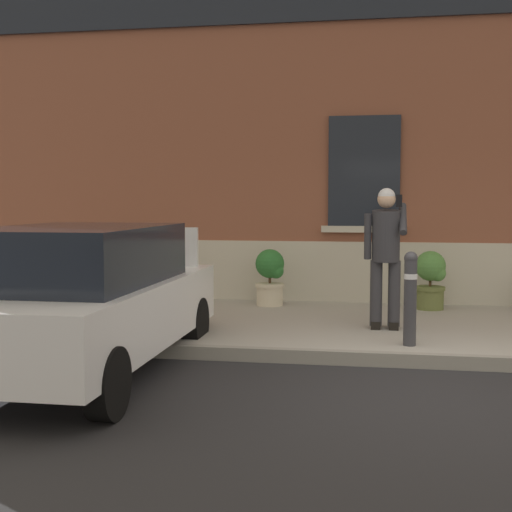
% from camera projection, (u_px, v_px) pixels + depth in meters
% --- Properties ---
extents(ground_plane, '(80.00, 80.00, 0.00)m').
position_uv_depth(ground_plane, '(435.00, 392.00, 6.45)').
color(ground_plane, '#232326').
extents(sidewalk, '(24.00, 3.60, 0.15)m').
position_uv_depth(sidewalk, '(418.00, 329.00, 9.19)').
color(sidewalk, '#99968E').
rests_on(sidewalk, ground).
extents(curb_edge, '(24.00, 0.12, 0.15)m').
position_uv_depth(curb_edge, '(428.00, 361.00, 7.37)').
color(curb_edge, gray).
rests_on(curb_edge, ground).
extents(building_facade, '(24.00, 1.52, 7.50)m').
position_uv_depth(building_facade, '(414.00, 77.00, 11.34)').
color(building_facade, brown).
rests_on(building_facade, ground).
extents(hatchback_car_white, '(1.80, 4.07, 1.50)m').
position_uv_depth(hatchback_car_white, '(82.00, 297.00, 7.05)').
color(hatchback_car_white, white).
rests_on(hatchback_car_white, ground).
extents(bollard_near_person, '(0.15, 0.15, 1.04)m').
position_uv_depth(bollard_near_person, '(410.00, 295.00, 7.75)').
color(bollard_near_person, '#333338').
rests_on(bollard_near_person, sidewalk).
extents(bollard_far_left, '(0.15, 0.15, 1.04)m').
position_uv_depth(bollard_far_left, '(98.00, 288.00, 8.36)').
color(bollard_far_left, '#333338').
rests_on(bollard_far_left, sidewalk).
extents(person_on_phone, '(0.51, 0.47, 1.75)m').
position_uv_depth(person_on_phone, '(386.00, 249.00, 8.65)').
color(person_on_phone, '#2D2D33').
rests_on(person_on_phone, sidewalk).
extents(planter_terracotta, '(0.44, 0.44, 0.86)m').
position_uv_depth(planter_terracotta, '(123.00, 273.00, 11.16)').
color(planter_terracotta, '#B25B38').
rests_on(planter_terracotta, sidewalk).
extents(planter_cream, '(0.44, 0.44, 0.86)m').
position_uv_depth(planter_cream, '(270.00, 276.00, 10.68)').
color(planter_cream, beige).
rests_on(planter_cream, sidewalk).
extents(planter_olive, '(0.44, 0.44, 0.86)m').
position_uv_depth(planter_olive, '(431.00, 279.00, 10.31)').
color(planter_olive, '#606B38').
rests_on(planter_olive, sidewalk).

